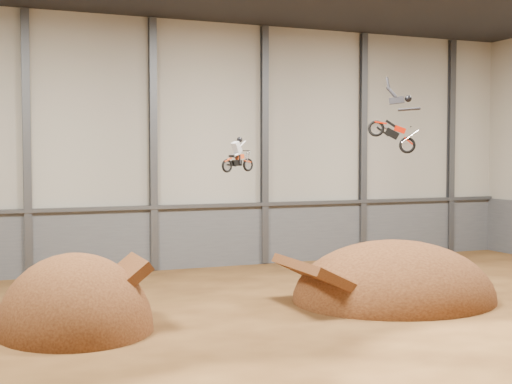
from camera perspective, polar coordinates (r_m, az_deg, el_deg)
floor at (r=27.84m, az=6.30°, el=-10.43°), size 40.00×40.00×0.00m
back_wall at (r=40.89m, az=-3.75°, el=3.76°), size 40.00×0.10×14.00m
lower_band_back at (r=41.07m, az=-3.68°, el=-3.59°), size 39.80×0.18×3.50m
steel_rail at (r=40.76m, az=-3.62°, el=-1.09°), size 39.80×0.35×0.20m
steel_column_1 at (r=38.70m, az=-17.87°, el=3.66°), size 0.40×0.36×13.90m
steel_column_2 at (r=39.77m, az=-8.23°, el=3.75°), size 0.40×0.36×13.90m
steel_column_3 at (r=41.89m, az=0.68°, el=3.74°), size 0.40×0.36×13.90m
steel_column_4 at (r=44.90m, az=8.55°, el=3.66°), size 0.40×0.36×13.90m
steel_column_5 at (r=48.65m, az=15.33°, el=3.53°), size 0.40×0.36×13.90m
takeoff_ramp at (r=27.56m, az=-14.25°, el=-10.64°), size 5.68×6.55×5.68m
landing_ramp at (r=32.62m, az=10.97°, el=-8.47°), size 9.23×8.16×5.32m
fmx_rider_a at (r=30.33m, az=-1.47°, el=3.14°), size 1.94×1.33×1.66m
fmx_rider_b at (r=31.28m, az=10.51°, el=6.10°), size 3.63×2.72×3.60m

